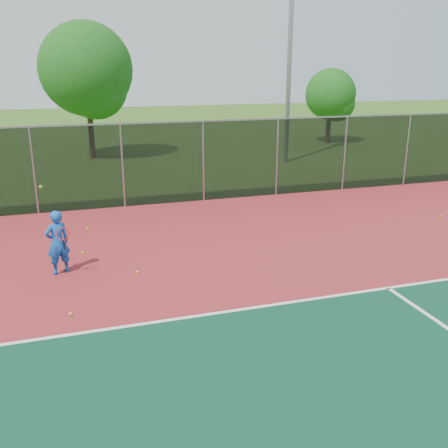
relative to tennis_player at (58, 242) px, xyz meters
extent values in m
plane|color=#325D1A|center=(5.26, -6.22, -0.83)|extent=(120.00, 120.00, 0.00)
cube|color=maroon|center=(5.26, -4.22, -0.82)|extent=(30.00, 20.00, 0.02)
cube|color=white|center=(7.26, -3.22, -0.80)|extent=(22.00, 0.10, 0.00)
cube|color=black|center=(5.26, 5.78, 0.69)|extent=(30.00, 0.04, 3.00)
cube|color=gray|center=(5.26, 5.78, 2.19)|extent=(30.00, 0.06, 0.06)
imported|color=blue|center=(0.00, 0.00, 0.00)|extent=(0.69, 0.58, 1.61)
cylinder|color=black|center=(0.15, -0.25, 0.01)|extent=(0.03, 0.15, 0.27)
torus|color=#A51414|center=(0.15, -0.35, 0.31)|extent=(0.30, 0.13, 0.29)
sphere|color=#CCE61A|center=(-0.25, 0.10, 1.39)|extent=(0.07, 0.07, 0.07)
sphere|color=#CCE61A|center=(12.37, 1.16, -0.77)|extent=(0.07, 0.07, 0.07)
sphere|color=#CCE61A|center=(0.20, -2.39, -0.77)|extent=(0.07, 0.07, 0.07)
sphere|color=#CCE61A|center=(1.83, -0.60, -0.77)|extent=(0.07, 0.07, 0.07)
sphere|color=#CCE61A|center=(0.58, 1.17, -0.77)|extent=(0.07, 0.07, 0.07)
sphere|color=#CCE61A|center=(0.81, 3.40, -0.77)|extent=(0.07, 0.07, 0.07)
cylinder|color=gray|center=(11.63, 12.36, 4.61)|extent=(0.24, 0.24, 10.87)
cylinder|color=#322212|center=(1.73, 16.50, 0.56)|extent=(0.30, 0.30, 2.78)
sphere|color=#154E14|center=(1.73, 16.50, 3.97)|extent=(4.95, 4.95, 4.95)
sphere|color=#154E14|center=(2.13, 16.20, 3.04)|extent=(3.40, 3.40, 3.40)
cylinder|color=#322212|center=(17.22, 18.00, 0.10)|extent=(0.30, 0.30, 1.85)
sphere|color=#154E14|center=(17.22, 18.00, 2.36)|extent=(3.30, 3.30, 3.30)
sphere|color=#154E14|center=(17.62, 17.70, 1.75)|extent=(2.27, 2.27, 2.27)
camera|label=1|loc=(0.47, -12.17, 4.11)|focal=40.00mm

